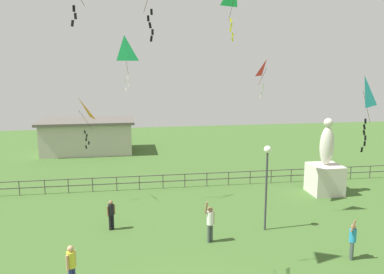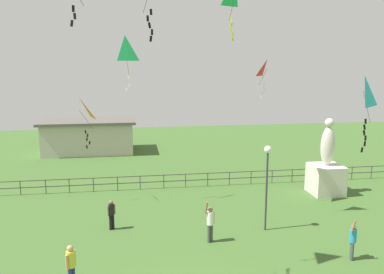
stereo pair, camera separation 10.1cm
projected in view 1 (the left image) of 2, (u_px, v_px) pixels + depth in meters
The scene contains 12 objects.
statue_monument at pixel (325, 172), 24.85m from camera, with size 1.91×1.91×4.85m.
lamppost at pixel (267, 169), 19.00m from camera, with size 0.36×0.36×4.28m.
person_0 at pixel (352, 239), 16.45m from camera, with size 0.37×0.46×1.83m.
person_1 at pixel (210, 221), 18.04m from camera, with size 0.51×0.36×2.00m.
person_2 at pixel (111, 213), 19.42m from camera, with size 0.40×0.29×1.53m.
person_3 at pixel (71, 264), 14.23m from camera, with size 0.32×0.46×1.70m.
kite_2 at pixel (125, 50), 21.67m from camera, with size 1.04×0.77×3.04m.
kite_3 at pixel (79, 111), 22.09m from camera, with size 1.30×1.30×2.89m.
kite_5 at pixel (266, 70), 21.35m from camera, with size 0.93×1.09×2.15m.
kite_6 at pixel (363, 94), 14.80m from camera, with size 1.06×0.99×2.92m.
waterfront_railing at pixel (155, 180), 25.86m from camera, with size 36.05×0.06×0.95m.
pavilion_building at pixel (88, 136), 36.50m from camera, with size 8.61×4.92×3.07m.
Camera 1 is at (-1.98, -10.98, 8.13)m, focal length 36.68 mm.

